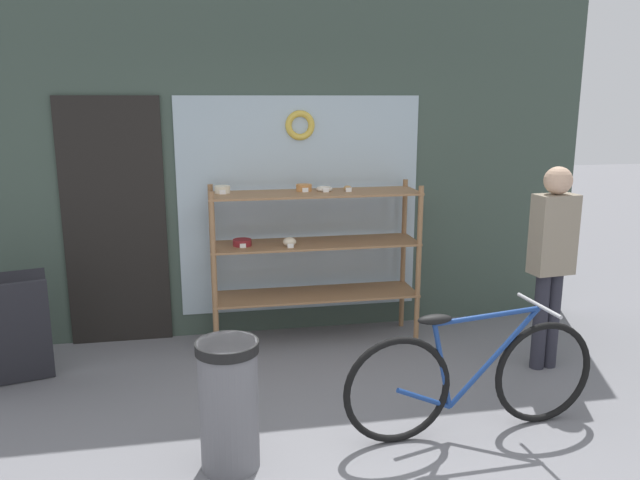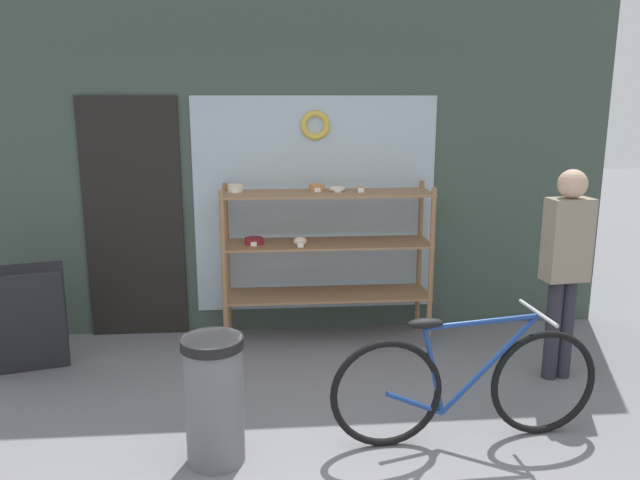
# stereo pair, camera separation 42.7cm
# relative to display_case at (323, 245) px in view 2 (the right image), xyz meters

# --- Properties ---
(storefront_facade) EXTENTS (5.68, 0.13, 3.17)m
(storefront_facade) POSITION_rel_display_case_xyz_m (-0.28, 0.36, 0.69)
(storefront_facade) COLOR #3D4C42
(storefront_facade) RESTS_ON ground_plane
(display_case) EXTENTS (1.75, 0.46, 1.37)m
(display_case) POSITION_rel_display_case_xyz_m (0.00, 0.00, 0.00)
(display_case) COLOR #8E6642
(display_case) RESTS_ON ground_plane
(bicycle) EXTENTS (1.70, 0.46, 0.82)m
(bicycle) POSITION_rel_display_case_xyz_m (0.73, -1.69, -0.49)
(bicycle) COLOR black
(bicycle) RESTS_ON ground_plane
(sandwich_board) EXTENTS (0.67, 0.52, 0.82)m
(sandwich_board) POSITION_rel_display_case_xyz_m (-2.34, -0.43, -0.44)
(sandwich_board) COLOR #232328
(sandwich_board) RESTS_ON ground_plane
(pedestrian) EXTENTS (0.34, 0.21, 1.59)m
(pedestrian) POSITION_rel_display_case_xyz_m (1.70, -0.87, 0.07)
(pedestrian) COLOR #282833
(pedestrian) RESTS_ON ground_plane
(trash_bin) EXTENTS (0.36, 0.36, 0.77)m
(trash_bin) POSITION_rel_display_case_xyz_m (-0.79, -1.79, -0.45)
(trash_bin) COLOR slate
(trash_bin) RESTS_ON ground_plane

